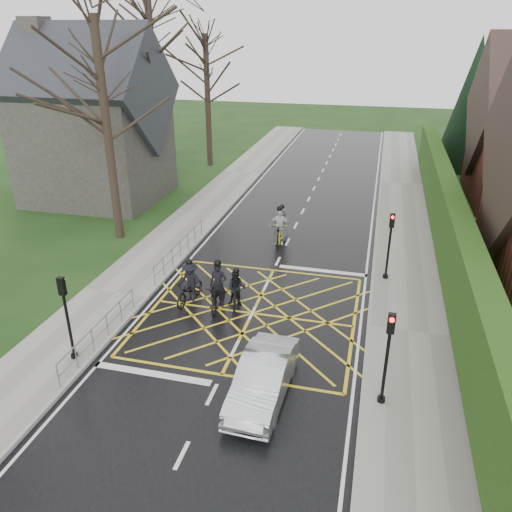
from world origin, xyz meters
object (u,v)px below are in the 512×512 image
at_px(cyclist_front, 279,230).
at_px(cyclist_rear, 218,292).
at_px(cyclist_back, 236,292).
at_px(cyclist_mid, 190,286).
at_px(cyclist_lead, 281,228).
at_px(car, 263,378).

bearing_deg(cyclist_front, cyclist_rear, -104.98).
distance_m(cyclist_back, cyclist_mid, 1.96).
xyz_separation_m(cyclist_rear, cyclist_front, (1.08, 6.94, 0.09)).
height_order(cyclist_rear, cyclist_lead, cyclist_rear).
relative_size(cyclist_front, cyclist_lead, 1.03).
bearing_deg(cyclist_mid, cyclist_lead, 82.30).
bearing_deg(cyclist_rear, cyclist_back, 12.26).
bearing_deg(cyclist_back, car, -74.53).
bearing_deg(cyclist_rear, cyclist_mid, 165.48).
xyz_separation_m(cyclist_mid, cyclist_front, (2.34, 6.78, 0.08)).
xyz_separation_m(cyclist_back, car, (2.33, -5.10, 0.04)).
distance_m(cyclist_back, cyclist_front, 6.71).
bearing_deg(cyclist_mid, cyclist_front, 80.85).
relative_size(cyclist_rear, car, 0.54).
xyz_separation_m(cyclist_front, cyclist_lead, (-0.00, 0.60, -0.09)).
height_order(cyclist_rear, car, cyclist_rear).
bearing_deg(cyclist_mid, cyclist_back, 12.14).
bearing_deg(cyclist_lead, car, -86.48).
distance_m(cyclist_rear, cyclist_front, 7.03).
relative_size(cyclist_mid, cyclist_lead, 0.97).
distance_m(cyclist_rear, cyclist_mid, 1.27).
xyz_separation_m(cyclist_front, car, (1.95, -11.80, -0.10)).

